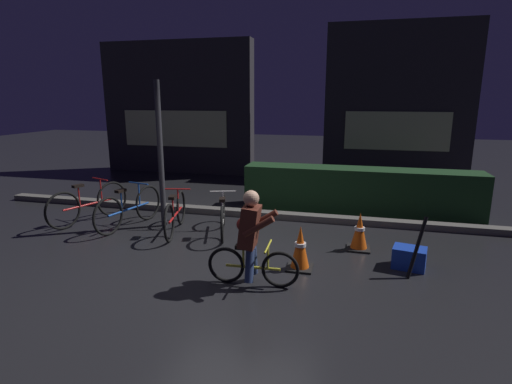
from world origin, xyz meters
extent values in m
plane|color=black|center=(0.00, 0.00, 0.00)|extent=(40.00, 40.00, 0.00)
cube|color=#56544F|center=(0.00, 2.20, 0.06)|extent=(12.00, 0.24, 0.12)
cube|color=#19381C|center=(1.80, 3.10, 0.46)|extent=(4.80, 0.70, 0.92)
cube|color=#262328|center=(-3.82, 6.50, 2.01)|extent=(4.83, 0.50, 4.03)
cube|color=#BFCC8C|center=(-3.82, 6.23, 1.40)|extent=(3.38, 0.04, 1.10)
cube|color=#262328|center=(2.78, 7.20, 2.21)|extent=(4.16, 0.50, 4.43)
cube|color=#BFCC8C|center=(2.78, 6.93, 1.40)|extent=(2.91, 0.04, 1.10)
cylinder|color=#2D2D33|center=(-1.73, 1.20, 1.32)|extent=(0.10, 0.10, 2.65)
torus|color=black|center=(-3.05, 1.56, 0.35)|extent=(0.28, 0.68, 0.70)
torus|color=black|center=(-3.40, 0.57, 0.35)|extent=(0.28, 0.68, 0.70)
cylinder|color=#B21919|center=(-3.22, 1.07, 0.35)|extent=(0.38, 1.01, 0.04)
cylinder|color=#B21919|center=(-3.28, 0.89, 0.55)|extent=(0.03, 0.03, 0.40)
cube|color=black|center=(-3.28, 0.89, 0.75)|extent=(0.16, 0.22, 0.05)
cylinder|color=#B21919|center=(-3.13, 1.34, 0.57)|extent=(0.03, 0.03, 0.44)
cylinder|color=#B21919|center=(-3.13, 1.34, 0.80)|extent=(0.44, 0.18, 0.02)
torus|color=black|center=(-2.20, 1.49, 0.34)|extent=(0.18, 0.68, 0.68)
torus|color=black|center=(-2.41, 0.49, 0.34)|extent=(0.18, 0.68, 0.68)
cylinder|color=#19479E|center=(-2.31, 0.99, 0.34)|extent=(0.25, 1.01, 0.04)
cylinder|color=#19479E|center=(-2.35, 0.81, 0.53)|extent=(0.03, 0.03, 0.38)
cube|color=black|center=(-2.35, 0.81, 0.73)|extent=(0.14, 0.22, 0.05)
cylinder|color=#19479E|center=(-2.25, 1.27, 0.56)|extent=(0.03, 0.03, 0.43)
cylinder|color=#19479E|center=(-2.25, 1.27, 0.77)|extent=(0.46, 0.12, 0.02)
torus|color=black|center=(-1.46, 1.39, 0.32)|extent=(0.19, 0.64, 0.65)
torus|color=black|center=(-1.25, 0.46, 0.32)|extent=(0.19, 0.64, 0.65)
cylinder|color=#B21919|center=(-1.36, 0.92, 0.32)|extent=(0.25, 0.95, 0.04)
cylinder|color=#B21919|center=(-1.32, 0.76, 0.50)|extent=(0.03, 0.03, 0.36)
cube|color=black|center=(-1.32, 0.76, 0.68)|extent=(0.14, 0.22, 0.05)
cylinder|color=#B21919|center=(-1.41, 1.18, 0.53)|extent=(0.03, 0.03, 0.41)
cylinder|color=#B21919|center=(-1.41, 1.18, 0.73)|extent=(0.45, 0.13, 0.02)
torus|color=black|center=(-0.66, 1.50, 0.31)|extent=(0.23, 0.61, 0.62)
torus|color=black|center=(-0.38, 0.62, 0.31)|extent=(0.23, 0.61, 0.62)
cylinder|color=silver|center=(-0.52, 1.06, 0.31)|extent=(0.31, 0.90, 0.04)
cylinder|color=silver|center=(-0.47, 0.91, 0.49)|extent=(0.03, 0.03, 0.35)
cube|color=black|center=(-0.47, 0.91, 0.66)|extent=(0.16, 0.22, 0.05)
cylinder|color=silver|center=(-0.59, 1.31, 0.51)|extent=(0.03, 0.03, 0.39)
cylinder|color=silver|center=(-0.59, 1.31, 0.70)|extent=(0.45, 0.16, 0.02)
cube|color=black|center=(1.01, -0.10, 0.01)|extent=(0.36, 0.36, 0.03)
cone|color=#EA560F|center=(1.01, -0.10, 0.33)|extent=(0.26, 0.26, 0.60)
cylinder|color=white|center=(1.01, -0.10, 0.36)|extent=(0.16, 0.16, 0.05)
cube|color=black|center=(1.81, 0.86, 0.01)|extent=(0.36, 0.36, 0.03)
cone|color=#EA560F|center=(1.81, 0.86, 0.31)|extent=(0.26, 0.26, 0.57)
cylinder|color=white|center=(1.81, 0.86, 0.34)|extent=(0.16, 0.16, 0.05)
cube|color=#193DB7|center=(2.50, 0.30, 0.15)|extent=(0.50, 0.40, 0.30)
torus|color=black|center=(0.85, -0.74, 0.24)|extent=(0.49, 0.06, 0.48)
torus|color=black|center=(0.15, -0.77, 0.24)|extent=(0.49, 0.06, 0.48)
cylinder|color=gold|center=(0.50, -0.75, 0.24)|extent=(0.70, 0.07, 0.04)
cylinder|color=gold|center=(0.38, -0.76, 0.37)|extent=(0.03, 0.03, 0.26)
cube|color=black|center=(0.38, -0.76, 0.51)|extent=(0.20, 0.11, 0.05)
cylinder|color=gold|center=(0.69, -0.74, 0.39)|extent=(0.03, 0.03, 0.30)
cylinder|color=gold|center=(0.69, -0.74, 0.54)|extent=(0.04, 0.46, 0.02)
cylinder|color=navy|center=(0.47, -0.65, 0.30)|extent=(0.12, 0.21, 0.42)
cylinder|color=navy|center=(0.48, -0.85, 0.30)|extent=(0.12, 0.21, 0.42)
cube|color=#512319|center=(0.46, -0.75, 0.79)|extent=(0.27, 0.33, 0.54)
sphere|color=tan|center=(0.48, -0.75, 1.15)|extent=(0.20, 0.20, 0.20)
cylinder|color=#512319|center=(0.59, -0.61, 0.84)|extent=(0.40, 0.10, 0.29)
cylinder|color=#512319|center=(0.60, -0.89, 0.84)|extent=(0.40, 0.10, 0.29)
ellipsoid|color=maroon|center=(0.39, -0.56, 0.74)|extent=(0.33, 0.17, 0.24)
cylinder|color=black|center=(2.55, 0.05, 0.41)|extent=(0.26, 0.30, 0.81)
camera|label=1|loc=(1.69, -5.34, 2.35)|focal=28.14mm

